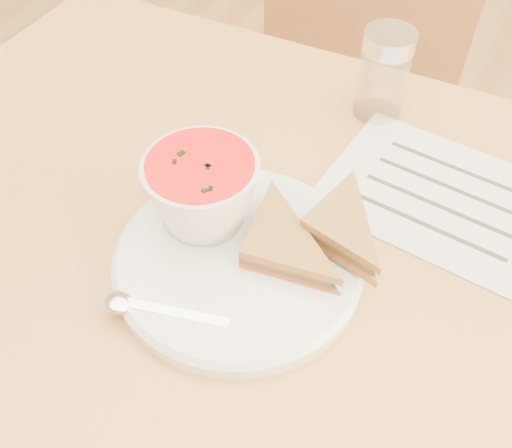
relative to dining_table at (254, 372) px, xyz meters
The scene contains 9 objects.
dining_table is the anchor object (origin of this frame).
chair_far 0.50m from the dining_table, 95.00° to the left, with size 0.42×0.42×0.93m, color brown, non-canonical shape.
plate 0.39m from the dining_table, 75.57° to the right, with size 0.26×0.26×0.02m, color white, non-canonical shape.
soup_bowl 0.43m from the dining_table, 134.82° to the right, with size 0.12×0.12×0.08m, color white, non-canonical shape.
sandwich_half_a 0.42m from the dining_table, 72.13° to the right, with size 0.10×0.10×0.03m, color #A9753B, non-canonical shape.
sandwich_half_b 0.42m from the dining_table, 21.20° to the right, with size 0.09×0.09×0.03m, color #A9753B, non-canonical shape.
spoon 0.43m from the dining_table, 93.63° to the right, with size 0.17×0.03×0.01m, color silver, non-canonical shape.
paper_menu 0.44m from the dining_table, 34.15° to the left, with size 0.27×0.20×0.00m, color silver, non-canonical shape.
condiment_shaker 0.50m from the dining_table, 75.56° to the left, with size 0.06×0.06×0.12m, color silver, non-canonical shape.
Camera 1 is at (0.19, -0.38, 1.23)m, focal length 40.00 mm.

